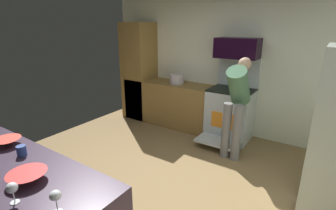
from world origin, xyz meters
TOP-DOWN VIEW (x-y plane):
  - ground_plane at (0.00, 0.00)m, footprint 5.20×4.80m
  - wall_back at (0.00, 2.34)m, footprint 5.20×0.12m
  - lower_cabinet_run at (-0.90, 1.98)m, footprint 2.40×0.60m
  - cabinet_column at (-1.90, 1.98)m, footprint 0.60×0.60m
  - oven_range at (0.27, 1.96)m, footprint 0.76×1.06m
  - microwave at (0.27, 2.06)m, footprint 0.74×0.38m
  - person_cook at (0.55, 1.37)m, footprint 0.31×0.60m
  - mixing_bowl_large at (-0.10, -1.49)m, footprint 0.29×0.29m
  - mixing_bowl_small at (-0.87, -1.29)m, footprint 0.26×0.26m
  - wine_glass_mid at (0.39, -1.56)m, footprint 0.07×0.07m
  - wine_glass_extra at (0.07, -1.67)m, footprint 0.07×0.07m
  - mug_coffee at (-0.54, -1.31)m, footprint 0.08×0.08m
  - stock_pot at (-0.91, 1.98)m, footprint 0.30×0.30m

SIDE VIEW (x-z plane):
  - ground_plane at x=0.00m, z-range -0.02..0.00m
  - lower_cabinet_run at x=-0.90m, z-range 0.00..0.90m
  - oven_range at x=0.27m, z-range -0.24..1.25m
  - person_cook at x=0.55m, z-range 0.14..1.71m
  - mixing_bowl_small at x=-0.87m, z-range 0.90..0.97m
  - mixing_bowl_large at x=-0.10m, z-range 0.90..0.97m
  - mug_coffee at x=-0.54m, z-range 0.90..1.00m
  - stock_pot at x=-0.91m, z-range 0.90..1.09m
  - wine_glass_extra at x=0.07m, z-range 0.93..1.09m
  - wine_glass_mid at x=0.39m, z-range 0.94..1.10m
  - cabinet_column at x=-1.90m, z-range 0.00..2.10m
  - wall_back at x=0.00m, z-range 0.00..2.60m
  - microwave at x=0.27m, z-range 1.49..1.83m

